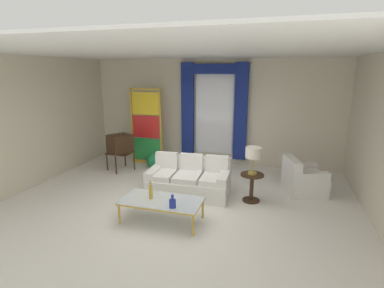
# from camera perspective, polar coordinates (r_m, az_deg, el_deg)

# --- Properties ---
(ground_plane) EXTENTS (16.00, 16.00, 0.00)m
(ground_plane) POSITION_cam_1_polar(r_m,az_deg,el_deg) (6.30, -2.55, -11.19)
(ground_plane) COLOR white
(wall_rear) EXTENTS (8.00, 0.12, 3.00)m
(wall_rear) POSITION_cam_1_polar(r_m,az_deg,el_deg) (8.74, 3.95, 6.10)
(wall_rear) COLOR beige
(wall_rear) RESTS_ON ground
(wall_left) EXTENTS (0.12, 7.00, 3.00)m
(wall_left) POSITION_cam_1_polar(r_m,az_deg,el_deg) (8.25, -26.03, 4.29)
(wall_left) COLOR beige
(wall_left) RESTS_ON ground
(wall_right) EXTENTS (0.12, 7.00, 3.00)m
(wall_right) POSITION_cam_1_polar(r_m,az_deg,el_deg) (6.35, 32.39, 1.10)
(wall_right) COLOR beige
(wall_right) RESTS_ON ground
(ceiling_slab) EXTENTS (8.00, 7.60, 0.04)m
(ceiling_slab) POSITION_cam_1_polar(r_m,az_deg,el_deg) (6.49, -0.43, 16.96)
(ceiling_slab) COLOR white
(curtained_window) EXTENTS (2.00, 0.17, 2.70)m
(curtained_window) POSITION_cam_1_polar(r_m,az_deg,el_deg) (8.54, 4.19, 7.54)
(curtained_window) COLOR white
(curtained_window) RESTS_ON ground
(couch_white_long) EXTENTS (1.80, 1.00, 0.86)m
(couch_white_long) POSITION_cam_1_polar(r_m,az_deg,el_deg) (6.67, -0.47, -6.90)
(couch_white_long) COLOR white
(couch_white_long) RESTS_ON ground
(coffee_table) EXTENTS (1.45, 0.71, 0.41)m
(coffee_table) POSITION_cam_1_polar(r_m,az_deg,el_deg) (5.48, -5.84, -10.87)
(coffee_table) COLOR silver
(coffee_table) RESTS_ON ground
(bottle_blue_decanter) EXTENTS (0.12, 0.12, 0.24)m
(bottle_blue_decanter) POSITION_cam_1_polar(r_m,az_deg,el_deg) (5.14, -3.75, -11.15)
(bottle_blue_decanter) COLOR navy
(bottle_blue_decanter) RESTS_ON coffee_table
(bottle_crystal_tall) EXTENTS (0.07, 0.07, 0.34)m
(bottle_crystal_tall) POSITION_cam_1_polar(r_m,az_deg,el_deg) (5.48, -7.88, -9.00)
(bottle_crystal_tall) COLOR gold
(bottle_crystal_tall) RESTS_ON coffee_table
(vintage_tv) EXTENTS (0.73, 0.76, 1.35)m
(vintage_tv) POSITION_cam_1_polar(r_m,az_deg,el_deg) (8.31, -13.65, -0.07)
(vintage_tv) COLOR #382314
(vintage_tv) RESTS_ON ground
(armchair_white) EXTENTS (1.02, 1.01, 0.80)m
(armchair_white) POSITION_cam_1_polar(r_m,az_deg,el_deg) (7.14, 20.28, -6.52)
(armchair_white) COLOR white
(armchair_white) RESTS_ON ground
(stained_glass_divider) EXTENTS (0.95, 0.05, 2.20)m
(stained_glass_divider) POSITION_cam_1_polar(r_m,az_deg,el_deg) (8.70, -8.73, 2.99)
(stained_glass_divider) COLOR gold
(stained_glass_divider) RESTS_ON ground
(peacock_figurine) EXTENTS (0.44, 0.60, 0.50)m
(peacock_figurine) POSITION_cam_1_polar(r_m,az_deg,el_deg) (8.39, -7.71, -3.28)
(peacock_figurine) COLOR beige
(peacock_figurine) RESTS_ON ground
(round_side_table) EXTENTS (0.48, 0.48, 0.59)m
(round_side_table) POSITION_cam_1_polar(r_m,az_deg,el_deg) (6.38, 11.33, -7.68)
(round_side_table) COLOR #382314
(round_side_table) RESTS_ON ground
(table_lamp_brass) EXTENTS (0.32, 0.32, 0.57)m
(table_lamp_brass) POSITION_cam_1_polar(r_m,az_deg,el_deg) (6.17, 11.63, -1.85)
(table_lamp_brass) COLOR #B29338
(table_lamp_brass) RESTS_ON round_side_table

